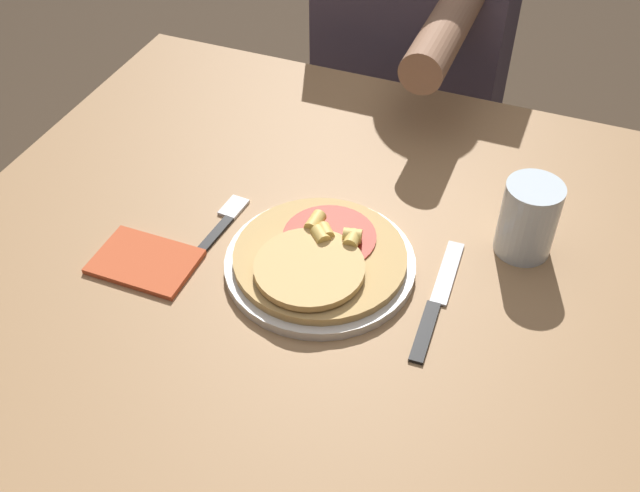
{
  "coord_description": "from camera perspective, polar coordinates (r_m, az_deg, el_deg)",
  "views": [
    {
      "loc": [
        0.3,
        -0.68,
        1.46
      ],
      "look_at": [
        0.04,
        -0.02,
        0.79
      ],
      "focal_mm": 42.0,
      "sensor_mm": 36.0,
      "label": 1
    }
  ],
  "objects": [
    {
      "name": "plate",
      "position": [
        1.0,
        0.0,
        -1.37
      ],
      "size": [
        0.26,
        0.26,
        0.01
      ],
      "color": "silver",
      "rests_on": "dining_table"
    },
    {
      "name": "fork",
      "position": [
        1.07,
        -7.83,
        1.26
      ],
      "size": [
        0.03,
        0.18,
        0.0
      ],
      "color": "black",
      "rests_on": "dining_table"
    },
    {
      "name": "pizza",
      "position": [
        0.98,
        -0.08,
        -0.83
      ],
      "size": [
        0.23,
        0.23,
        0.04
      ],
      "color": "tan",
      "rests_on": "plate"
    },
    {
      "name": "dining_table",
      "position": [
        1.11,
        -1.44,
        -4.7
      ],
      "size": [
        1.0,
        0.94,
        0.75
      ],
      "color": "#9E754C",
      "rests_on": "ground_plane"
    },
    {
      "name": "person_diner",
      "position": [
        1.62,
        7.19,
        14.78
      ],
      "size": [
        0.38,
        0.52,
        1.19
      ],
      "color": "#2D2D38",
      "rests_on": "ground_plane"
    },
    {
      "name": "knife",
      "position": [
        0.97,
        8.89,
        -4.12
      ],
      "size": [
        0.03,
        0.22,
        0.0
      ],
      "color": "black",
      "rests_on": "dining_table"
    },
    {
      "name": "drinking_glass",
      "position": [
        1.03,
        15.59,
        2.02
      ],
      "size": [
        0.08,
        0.08,
        0.11
      ],
      "color": "silver",
      "rests_on": "dining_table"
    },
    {
      "name": "napkin",
      "position": [
        1.03,
        -13.19,
        -1.16
      ],
      "size": [
        0.14,
        0.1,
        0.01
      ],
      "color": "#C6512D",
      "rests_on": "dining_table"
    }
  ]
}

